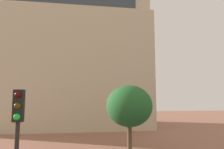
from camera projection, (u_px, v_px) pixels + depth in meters
name	position (u px, v px, depth m)	size (l,w,h in m)	color
landmark_building	(69.00, 62.00, 34.05)	(23.98, 13.81, 35.17)	beige
traffic_light_pole	(17.00, 138.00, 5.88)	(0.28, 0.34, 4.44)	black
tree_curb_far	(129.00, 106.00, 17.38)	(3.75, 3.75, 5.32)	brown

